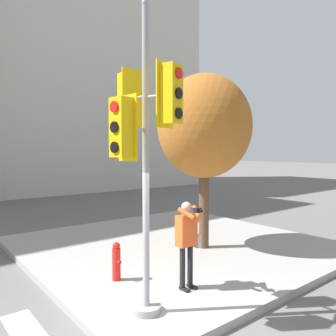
{
  "coord_description": "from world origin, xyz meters",
  "views": [
    {
      "loc": [
        -2.59,
        -3.83,
        2.84
      ],
      "look_at": [
        1.1,
        0.78,
        2.55
      ],
      "focal_mm": 35.0,
      "sensor_mm": 36.0,
      "label": 1
    }
  ],
  "objects_px": {
    "traffic_signal_pole": "(142,135)",
    "person_photographer": "(187,237)",
    "fire_hydrant": "(116,261)",
    "street_tree": "(204,127)"
  },
  "relations": [
    {
      "from": "traffic_signal_pole",
      "to": "person_photographer",
      "type": "distance_m",
      "value": 2.33
    },
    {
      "from": "fire_hydrant",
      "to": "person_photographer",
      "type": "bearing_deg",
      "value": -54.33
    },
    {
      "from": "street_tree",
      "to": "fire_hydrant",
      "type": "height_order",
      "value": "street_tree"
    },
    {
      "from": "traffic_signal_pole",
      "to": "street_tree",
      "type": "height_order",
      "value": "traffic_signal_pole"
    },
    {
      "from": "person_photographer",
      "to": "fire_hydrant",
      "type": "bearing_deg",
      "value": 125.67
    },
    {
      "from": "person_photographer",
      "to": "street_tree",
      "type": "xyz_separation_m",
      "value": [
        2.21,
        1.77,
        2.35
      ]
    },
    {
      "from": "traffic_signal_pole",
      "to": "street_tree",
      "type": "relative_size",
      "value": 1.06
    },
    {
      "from": "street_tree",
      "to": "fire_hydrant",
      "type": "bearing_deg",
      "value": -170.15
    },
    {
      "from": "street_tree",
      "to": "traffic_signal_pole",
      "type": "bearing_deg",
      "value": -149.25
    },
    {
      "from": "traffic_signal_pole",
      "to": "fire_hydrant",
      "type": "bearing_deg",
      "value": 75.94
    }
  ]
}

